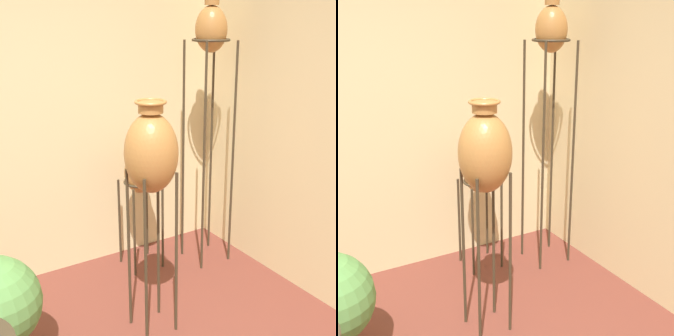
# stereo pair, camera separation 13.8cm
# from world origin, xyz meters

# --- Properties ---
(vase_stand_tall) EXTENTS (0.31, 0.31, 2.21)m
(vase_stand_tall) POSITION_xyz_m (1.83, 1.69, 1.84)
(vase_stand_tall) COLOR #382D1E
(vase_stand_tall) RESTS_ON ground_plane
(vase_stand_medium) EXTENTS (0.33, 0.33, 1.57)m
(vase_stand_medium) POSITION_xyz_m (0.95, 1.09, 1.23)
(vase_stand_medium) COLOR #382D1E
(vase_stand_medium) RESTS_ON ground_plane
(vase_stand_short) EXTENTS (0.28, 0.28, 1.07)m
(vase_stand_short) POSITION_xyz_m (1.29, 1.87, 0.82)
(vase_stand_short) COLOR #382D1E
(vase_stand_short) RESTS_ON ground_plane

